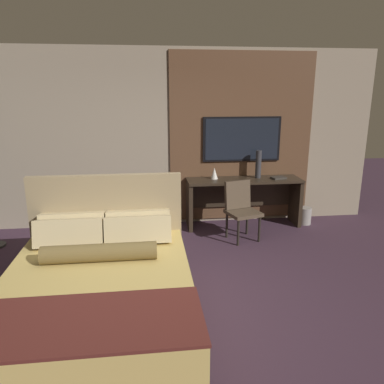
% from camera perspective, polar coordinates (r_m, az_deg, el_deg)
% --- Properties ---
extents(ground_plane, '(16.00, 16.00, 0.00)m').
position_cam_1_polar(ground_plane, '(4.02, -4.17, -17.10)').
color(ground_plane, '#3D2838').
extents(wall_back_tv_panel, '(7.20, 0.09, 2.80)m').
position_cam_1_polar(wall_back_tv_panel, '(6.05, -3.90, 8.04)').
color(wall_back_tv_panel, gray).
rests_on(wall_back_tv_panel, ground_plane).
extents(bed, '(1.67, 2.15, 1.26)m').
position_cam_1_polar(bed, '(3.61, -13.90, -14.85)').
color(bed, '#33281E').
rests_on(bed, ground_plane).
extents(desk, '(1.83, 0.51, 0.78)m').
position_cam_1_polar(desk, '(6.13, 7.80, -0.26)').
color(desk, '#2D2319').
rests_on(desk, ground_plane).
extents(tv, '(1.28, 0.04, 0.72)m').
position_cam_1_polar(tv, '(6.16, 7.60, 7.99)').
color(tv, black).
extents(desk_chair, '(0.54, 0.55, 0.86)m').
position_cam_1_polar(desk_chair, '(5.58, 7.41, -2.06)').
color(desk_chair, '#4C3D2D').
rests_on(desk_chair, ground_plane).
extents(vase_tall, '(0.09, 0.09, 0.45)m').
position_cam_1_polar(vase_tall, '(6.12, 10.07, 4.19)').
color(vase_tall, '#333338').
rests_on(vase_tall, desk).
extents(vase_short, '(0.12, 0.12, 0.18)m').
position_cam_1_polar(vase_short, '(5.99, 3.42, 2.86)').
color(vase_short, silver).
rests_on(vase_short, desk).
extents(book, '(0.25, 0.20, 0.03)m').
position_cam_1_polar(book, '(6.16, 13.04, 2.12)').
color(book, '#332D28').
rests_on(book, desk).
extents(waste_bin, '(0.22, 0.22, 0.28)m').
position_cam_1_polar(waste_bin, '(6.51, 16.76, -3.46)').
color(waste_bin, gray).
rests_on(waste_bin, ground_plane).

